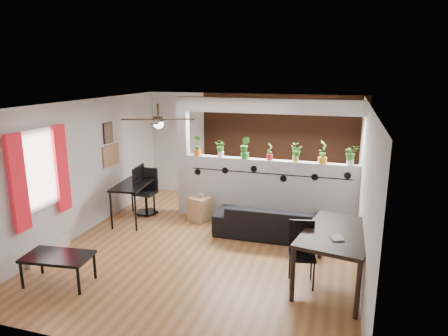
# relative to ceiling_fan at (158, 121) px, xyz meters

# --- Properties ---
(room_shell) EXTENTS (6.30, 7.10, 2.90)m
(room_shell) POSITION_rel_ceiling_fan_xyz_m (0.80, 0.30, -1.01)
(room_shell) COLOR brown
(room_shell) RESTS_ON ground
(partition_wall) EXTENTS (3.60, 0.18, 1.35)m
(partition_wall) POSITION_rel_ceiling_fan_xyz_m (1.60, 1.80, -1.64)
(partition_wall) COLOR #BCBCC1
(partition_wall) RESTS_ON ground
(ceiling_header) EXTENTS (3.60, 0.18, 0.30)m
(ceiling_header) POSITION_rel_ceiling_fan_xyz_m (1.60, 1.80, 0.14)
(ceiling_header) COLOR silver
(ceiling_header) RESTS_ON room_shell
(pier_column) EXTENTS (0.22, 0.20, 2.60)m
(pier_column) POSITION_rel_ceiling_fan_xyz_m (-0.31, 1.80, -1.01)
(pier_column) COLOR #BCBCC1
(pier_column) RESTS_ON ground
(brick_panel) EXTENTS (3.90, 0.05, 2.60)m
(brick_panel) POSITION_rel_ceiling_fan_xyz_m (1.60, 3.27, -1.01)
(brick_panel) COLOR #984D2C
(brick_panel) RESTS_ON ground
(vine_decal) EXTENTS (3.31, 0.01, 0.30)m
(vine_decal) POSITION_rel_ceiling_fan_xyz_m (1.60, 1.70, -1.23)
(vine_decal) COLOR black
(vine_decal) RESTS_ON partition_wall
(window_assembly) EXTENTS (0.09, 1.30, 1.55)m
(window_assembly) POSITION_rel_ceiling_fan_xyz_m (-1.76, -0.90, -0.81)
(window_assembly) COLOR white
(window_assembly) RESTS_ON room_shell
(baseboard_heater) EXTENTS (0.08, 1.00, 0.18)m
(baseboard_heater) POSITION_rel_ceiling_fan_xyz_m (-1.74, -0.90, -2.22)
(baseboard_heater) COLOR silver
(baseboard_heater) RESTS_ON ground
(corkboard) EXTENTS (0.03, 0.60, 0.45)m
(corkboard) POSITION_rel_ceiling_fan_xyz_m (-1.78, 1.25, -0.96)
(corkboard) COLOR #A0744D
(corkboard) RESTS_ON room_shell
(framed_art) EXTENTS (0.03, 0.34, 0.44)m
(framed_art) POSITION_rel_ceiling_fan_xyz_m (-1.78, 1.20, -0.46)
(framed_art) COLOR #8C7259
(framed_art) RESTS_ON room_shell
(ceiling_fan) EXTENTS (1.19, 1.19, 0.43)m
(ceiling_fan) POSITION_rel_ceiling_fan_xyz_m (0.00, 0.00, 0.00)
(ceiling_fan) COLOR black
(ceiling_fan) RESTS_ON room_shell
(potted_plant_0) EXTENTS (0.23, 0.19, 0.45)m
(potted_plant_0) POSITION_rel_ceiling_fan_xyz_m (0.02, 1.80, -0.73)
(potted_plant_0) COLOR orange
(potted_plant_0) RESTS_ON partition_wall
(potted_plant_1) EXTENTS (0.22, 0.19, 0.37)m
(potted_plant_1) POSITION_rel_ceiling_fan_xyz_m (0.55, 1.80, -0.77)
(potted_plant_1) COLOR white
(potted_plant_1) RESTS_ON partition_wall
(potted_plant_2) EXTENTS (0.26, 0.22, 0.46)m
(potted_plant_2) POSITION_rel_ceiling_fan_xyz_m (1.07, 1.80, -0.72)
(potted_plant_2) COLOR #317E2E
(potted_plant_2) RESTS_ON partition_wall
(potted_plant_3) EXTENTS (0.15, 0.18, 0.36)m
(potted_plant_3) POSITION_rel_ceiling_fan_xyz_m (1.60, 1.80, -0.77)
(potted_plant_3) COLOR red
(potted_plant_3) RESTS_ON partition_wall
(potted_plant_4) EXTENTS (0.20, 0.17, 0.37)m
(potted_plant_4) POSITION_rel_ceiling_fan_xyz_m (2.13, 1.80, -0.77)
(potted_plant_4) COLOR gold
(potted_plant_4) RESTS_ON partition_wall
(potted_plant_5) EXTENTS (0.24, 0.28, 0.48)m
(potted_plant_5) POSITION_rel_ceiling_fan_xyz_m (2.65, 1.80, -0.71)
(potted_plant_5) COLOR orange
(potted_plant_5) RESTS_ON partition_wall
(potted_plant_6) EXTENTS (0.25, 0.23, 0.40)m
(potted_plant_6) POSITION_rel_ceiling_fan_xyz_m (3.18, 1.80, -0.75)
(potted_plant_6) COLOR silver
(potted_plant_6) RESTS_ON partition_wall
(sofa) EXTENTS (2.03, 0.83, 0.59)m
(sofa) POSITION_rel_ceiling_fan_xyz_m (1.77, 1.08, -2.02)
(sofa) COLOR black
(sofa) RESTS_ON ground
(cube_shelf) EXTENTS (0.52, 0.50, 0.51)m
(cube_shelf) POSITION_rel_ceiling_fan_xyz_m (0.18, 1.46, -2.06)
(cube_shelf) COLOR tan
(cube_shelf) RESTS_ON ground
(cup) EXTENTS (0.14, 0.14, 0.10)m
(cup) POSITION_rel_ceiling_fan_xyz_m (0.23, 1.46, -1.75)
(cup) COLOR gray
(cup) RESTS_ON cube_shelf
(computer_desk) EXTENTS (0.73, 1.21, 0.83)m
(computer_desk) POSITION_rel_ceiling_fan_xyz_m (-1.16, 1.02, -1.57)
(computer_desk) COLOR black
(computer_desk) RESTS_ON ground
(monitor) EXTENTS (0.34, 0.09, 0.19)m
(monitor) POSITION_rel_ceiling_fan_xyz_m (-1.16, 1.17, -1.39)
(monitor) COLOR black
(monitor) RESTS_ON computer_desk
(office_chair) EXTENTS (0.52, 0.52, 1.00)m
(office_chair) POSITION_rel_ceiling_fan_xyz_m (-1.10, 1.52, -1.87)
(office_chair) COLOR black
(office_chair) RESTS_ON ground
(dining_table) EXTENTS (1.23, 1.72, 0.85)m
(dining_table) POSITION_rel_ceiling_fan_xyz_m (3.05, -0.44, -1.55)
(dining_table) COLOR black
(dining_table) RESTS_ON ground
(book) EXTENTS (0.23, 0.26, 0.02)m
(book) POSITION_rel_ceiling_fan_xyz_m (2.95, -0.74, -1.45)
(book) COLOR gray
(book) RESTS_ON dining_table
(folding_chair) EXTENTS (0.46, 0.46, 0.97)m
(folding_chair) POSITION_rel_ceiling_fan_xyz_m (2.54, -0.51, -1.74)
(folding_chair) COLOR black
(folding_chair) RESTS_ON ground
(coffee_table) EXTENTS (1.05, 0.66, 0.46)m
(coffee_table) POSITION_rel_ceiling_fan_xyz_m (-0.95, -1.63, -1.90)
(coffee_table) COLOR black
(coffee_table) RESTS_ON ground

